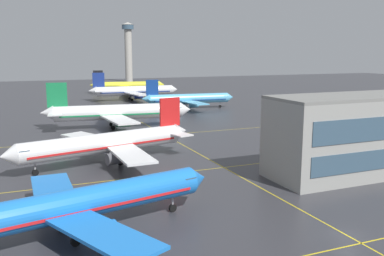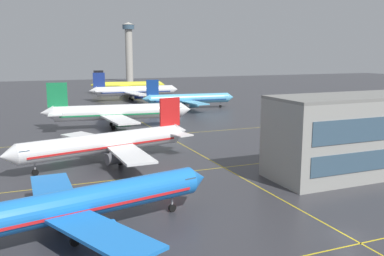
% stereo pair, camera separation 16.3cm
% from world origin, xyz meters
% --- Properties ---
extents(ground_plane, '(600.00, 600.00, 0.00)m').
position_xyz_m(ground_plane, '(0.00, 0.00, 0.00)').
color(ground_plane, '#333338').
extents(airliner_front_gate, '(35.37, 30.04, 11.07)m').
position_xyz_m(airliner_front_gate, '(-28.48, 12.09, 3.78)').
color(airliner_front_gate, blue).
rests_on(airliner_front_gate, ground).
extents(airliner_second_row, '(37.11, 31.57, 11.65)m').
position_xyz_m(airliner_second_row, '(-19.17, 42.59, 3.98)').
color(airliner_second_row, white).
rests_on(airliner_second_row, ground).
extents(airliner_third_row, '(41.57, 35.58, 12.92)m').
position_xyz_m(airliner_third_row, '(-8.71, 79.77, 4.41)').
color(airliner_third_row, white).
rests_on(airliner_third_row, ground).
extents(airliner_far_left_stand, '(35.70, 30.64, 11.09)m').
position_xyz_m(airliner_far_left_stand, '(24.52, 109.55, 3.79)').
color(airliner_far_left_stand, '#5BB7E5').
rests_on(airliner_far_left_stand, ground).
extents(airliner_far_right_stand, '(39.63, 34.14, 12.32)m').
position_xyz_m(airliner_far_right_stand, '(13.17, 145.26, 4.21)').
color(airliner_far_right_stand, white).
rests_on(airliner_far_right_stand, ground).
extents(airliner_distant_taxiway, '(38.06, 32.40, 11.87)m').
position_xyz_m(airliner_distant_taxiway, '(18.36, 177.97, 4.05)').
color(airliner_distant_taxiway, yellow).
rests_on(airliner_distant_taxiway, ground).
extents(taxiway_markings, '(111.95, 111.06, 0.01)m').
position_xyz_m(taxiway_markings, '(0.00, 31.66, 0.00)').
color(taxiway_markings, yellow).
rests_on(taxiway_markings, ground).
extents(control_tower, '(8.82, 8.82, 42.04)m').
position_xyz_m(control_tower, '(41.37, 265.67, 24.16)').
color(control_tower, '#ADA89E').
rests_on(control_tower, ground).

